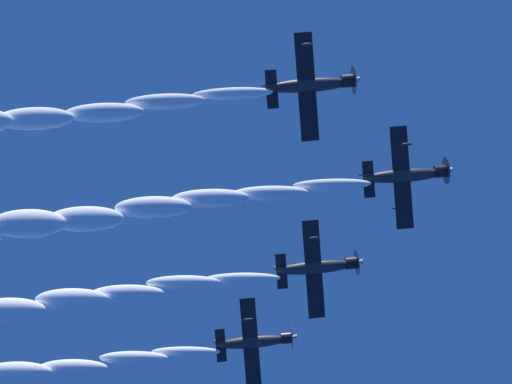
% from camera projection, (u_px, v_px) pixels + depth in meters
% --- Properties ---
extents(airplane_lead, '(8.13, 7.92, 4.49)m').
position_uv_depth(airplane_lead, '(407.00, 175.00, 79.39)').
color(airplane_lead, '#232328').
extents(airplane_left_wingman, '(8.11, 8.14, 4.10)m').
position_uv_depth(airplane_left_wingman, '(318.00, 267.00, 81.94)').
color(airplane_left_wingman, '#232328').
extents(airplane_right_wingman, '(8.09, 8.14, 4.18)m').
position_uv_depth(airplane_right_wingman, '(312.00, 85.00, 75.45)').
color(airplane_right_wingman, '#232328').
extents(airplane_slot_tail, '(8.14, 8.03, 4.26)m').
position_uv_depth(airplane_slot_tail, '(255.00, 342.00, 87.85)').
color(airplane_slot_tail, '#232328').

